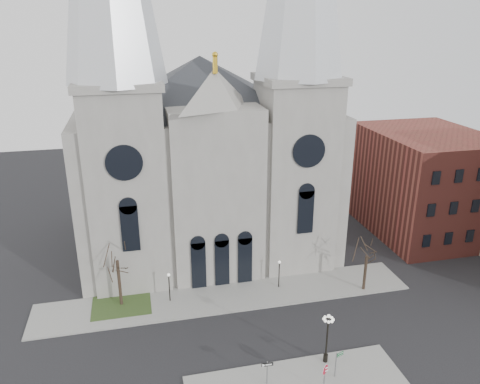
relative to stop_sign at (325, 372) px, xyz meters
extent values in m
plane|color=black|center=(-4.80, 4.16, -1.99)|extent=(160.00, 160.00, 0.00)
cube|color=gray|center=(-4.80, 15.16, -1.92)|extent=(40.00, 6.00, 0.14)
cube|color=#2D401B|center=(-15.80, 16.16, -1.90)|extent=(6.00, 5.00, 0.18)
cube|color=gray|center=(-4.80, 30.16, 7.01)|extent=(30.00, 24.00, 18.00)
pyramid|color=#2D3035|center=(-4.80, 30.16, 22.01)|extent=(33.00, 26.40, 6.00)
cube|color=gray|center=(-14.30, 21.66, 9.01)|extent=(8.00, 8.00, 22.00)
cylinder|color=black|center=(-14.30, 17.61, 13.01)|extent=(3.60, 0.30, 3.60)
cube|color=gray|center=(4.70, 21.66, 9.01)|extent=(8.00, 8.00, 22.00)
cylinder|color=black|center=(4.70, 17.61, 13.01)|extent=(3.60, 0.30, 3.60)
cube|color=gray|center=(-4.80, 20.16, 7.76)|extent=(10.00, 5.00, 19.50)
pyramid|color=gray|center=(-4.80, 20.16, 19.51)|extent=(11.00, 5.00, 4.00)
cube|color=brown|center=(25.20, 26.16, 5.01)|extent=(14.00, 18.00, 14.00)
cylinder|color=black|center=(-15.80, 16.16, 0.63)|extent=(0.32, 0.32, 5.25)
cylinder|color=black|center=(10.20, 13.16, 0.11)|extent=(0.32, 0.32, 4.20)
cylinder|color=black|center=(-10.80, 15.66, -0.35)|extent=(0.12, 0.12, 3.00)
sphere|color=white|center=(-10.80, 15.66, 1.25)|extent=(0.32, 0.32, 0.32)
cylinder|color=black|center=(1.20, 15.66, -0.35)|extent=(0.12, 0.12, 3.00)
sphere|color=white|center=(1.20, 15.66, 1.25)|extent=(0.32, 0.32, 0.32)
cylinder|color=slate|center=(0.00, 0.00, -0.59)|extent=(0.10, 0.10, 2.52)
cylinder|color=#AF0B22|center=(0.00, 0.00, 0.29)|extent=(0.85, 0.30, 0.88)
cylinder|color=white|center=(0.00, 0.00, 0.29)|extent=(0.91, 0.30, 0.94)
cube|color=white|center=(0.00, 0.00, 0.43)|extent=(0.47, 0.16, 0.11)
cube|color=white|center=(0.00, 0.00, 0.14)|extent=(0.53, 0.18, 0.11)
cylinder|color=black|center=(1.51, 3.21, 0.26)|extent=(0.15, 0.15, 4.23)
cylinder|color=black|center=(1.51, 3.21, -1.48)|extent=(0.40, 0.40, 0.74)
sphere|color=white|center=(1.51, 3.21, 2.79)|extent=(0.29, 0.29, 0.29)
cylinder|color=slate|center=(-4.18, 1.79, -0.75)|extent=(0.09, 0.09, 2.21)
cube|color=black|center=(-4.18, 1.79, 0.09)|extent=(0.97, 0.11, 0.32)
cylinder|color=slate|center=(1.55, 1.31, -0.66)|extent=(0.10, 0.10, 2.38)
cube|color=#0B5324|center=(1.91, 1.42, 0.37)|extent=(0.65, 0.24, 0.16)
cube|color=#0B5324|center=(1.91, 1.42, 0.15)|extent=(0.65, 0.24, 0.16)
camera|label=1|loc=(-13.19, -27.25, 26.04)|focal=35.00mm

